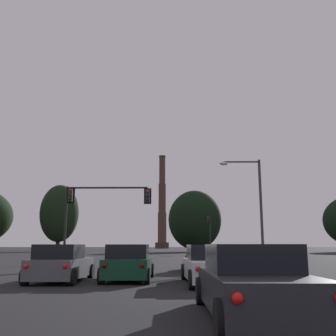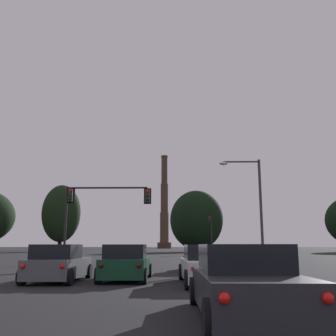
# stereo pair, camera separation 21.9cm
# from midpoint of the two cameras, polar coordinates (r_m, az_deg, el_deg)

# --- Properties ---
(sedan_right_lane_front) EXTENTS (2.17, 4.77, 1.43)m
(sedan_right_lane_front) POSITION_cam_midpoint_polar(r_m,az_deg,el_deg) (22.37, 5.03, -12.98)
(sedan_right_lane_front) COLOR maroon
(sedan_right_lane_front) RESTS_ON ground_plane
(sedan_right_lane_second) EXTENTS (2.15, 4.76, 1.43)m
(sedan_right_lane_second) POSITION_cam_midpoint_polar(r_m,az_deg,el_deg) (15.12, 6.22, -13.87)
(sedan_right_lane_second) COLOR silver
(sedan_right_lane_second) RESTS_ON ground_plane
(hatchback_left_lane_second) EXTENTS (1.91, 4.11, 1.44)m
(hatchback_left_lane_second) POSITION_cam_midpoint_polar(r_m,az_deg,el_deg) (16.48, -15.23, -13.33)
(hatchback_left_lane_second) COLOR #4C4F54
(hatchback_left_lane_second) RESTS_ON ground_plane
(sedan_right_lane_third) EXTENTS (2.05, 4.73, 1.43)m
(sedan_right_lane_third) POSITION_cam_midpoint_polar(r_m,az_deg,el_deg) (8.28, 11.80, -16.03)
(sedan_right_lane_third) COLOR #232328
(sedan_right_lane_third) RESTS_ON ground_plane
(hatchback_center_lane_second) EXTENTS (1.93, 4.12, 1.44)m
(hatchback_center_lane_second) POSITION_cam_midpoint_polar(r_m,az_deg,el_deg) (16.49, -5.71, -13.66)
(hatchback_center_lane_second) COLOR #0F3823
(hatchback_center_lane_second) RESTS_ON ground_plane
(traffic_light_overhead_left) EXTENTS (6.80, 0.50, 5.92)m
(traffic_light_overhead_left) POSITION_cam_midpoint_polar(r_m,az_deg,el_deg) (31.16, -10.32, -5.11)
(traffic_light_overhead_left) COLOR black
(traffic_light_overhead_left) RESTS_ON ground_plane
(traffic_light_far_right) EXTENTS (0.78, 0.50, 6.09)m
(traffic_light_far_right) POSITION_cam_midpoint_polar(r_m,az_deg,el_deg) (63.35, 6.32, -8.73)
(traffic_light_far_right) COLOR black
(traffic_light_far_right) RESTS_ON ground_plane
(street_lamp) EXTENTS (3.06, 0.36, 7.69)m
(street_lamp) POSITION_cam_midpoint_polar(r_m,az_deg,el_deg) (29.61, 12.53, -4.34)
(street_lamp) COLOR #38383A
(street_lamp) RESTS_ON ground_plane
(smokestack) EXTENTS (5.86, 5.86, 39.72)m
(smokestack) POSITION_cam_midpoint_polar(r_m,az_deg,el_deg) (167.78, -0.49, -6.28)
(smokestack) COLOR #3C2B22
(smokestack) RESTS_ON ground_plane
(treeline_center_left) EXTENTS (11.44, 10.29, 13.15)m
(treeline_center_left) POSITION_cam_midpoint_polar(r_m,az_deg,el_deg) (85.91, 4.24, -7.51)
(treeline_center_left) COLOR black
(treeline_center_left) RESTS_ON ground_plane
(treeline_far_right) EXTENTS (8.48, 7.63, 14.66)m
(treeline_far_right) POSITION_cam_midpoint_polar(r_m,az_deg,el_deg) (90.87, -15.17, -6.37)
(treeline_far_right) COLOR black
(treeline_far_right) RESTS_ON ground_plane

